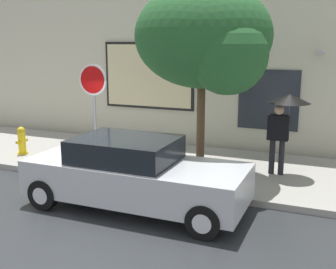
% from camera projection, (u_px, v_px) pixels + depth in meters
% --- Properties ---
extents(ground_plane, '(60.00, 60.00, 0.00)m').
position_uv_depth(ground_plane, '(107.00, 203.00, 8.99)').
color(ground_plane, '#282B2D').
extents(sidewalk, '(20.00, 4.00, 0.15)m').
position_uv_depth(sidewalk, '(162.00, 163.00, 11.67)').
color(sidewalk, gray).
rests_on(sidewalk, ground).
extents(building_facade, '(20.00, 0.67, 7.00)m').
position_uv_depth(building_facade, '(193.00, 39.00, 13.19)').
color(building_facade, beige).
rests_on(building_facade, ground).
extents(parked_car, '(4.56, 1.87, 1.47)m').
position_uv_depth(parked_car, '(134.00, 174.00, 8.60)').
color(parked_car, '#B7BABF').
rests_on(parked_car, ground).
extents(fire_hydrant, '(0.30, 0.44, 0.82)m').
position_uv_depth(fire_hydrant, '(22.00, 141.00, 12.27)').
color(fire_hydrant, yellow).
rests_on(fire_hydrant, sidewalk).
extents(pedestrian_with_umbrella, '(0.99, 0.99, 2.03)m').
position_uv_depth(pedestrian_with_umbrella, '(286.00, 111.00, 10.07)').
color(pedestrian_with_umbrella, black).
rests_on(pedestrian_with_umbrella, sidewalk).
extents(street_tree, '(3.31, 2.81, 4.62)m').
position_uv_depth(street_tree, '(207.00, 40.00, 9.75)').
color(street_tree, '#4C3823').
rests_on(street_tree, sidewalk).
extents(stop_sign, '(0.76, 0.10, 2.73)m').
position_uv_depth(stop_sign, '(94.00, 97.00, 10.20)').
color(stop_sign, gray).
rests_on(stop_sign, sidewalk).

